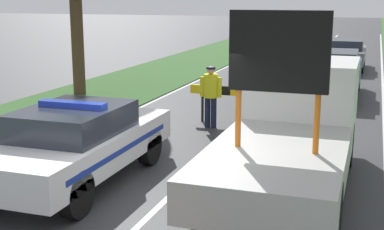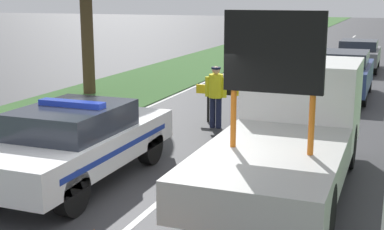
{
  "view_description": "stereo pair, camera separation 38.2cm",
  "coord_description": "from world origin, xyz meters",
  "px_view_note": "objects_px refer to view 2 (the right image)",
  "views": [
    {
      "loc": [
        3.14,
        -7.3,
        3.35
      ],
      "look_at": [
        -0.11,
        2.21,
        1.1
      ],
      "focal_mm": 50.0,
      "sensor_mm": 36.0,
      "label": 1
    },
    {
      "loc": [
        3.5,
        -7.17,
        3.35
      ],
      "look_at": [
        -0.11,
        2.21,
        1.1
      ],
      "focal_mm": 50.0,
      "sensor_mm": 36.0,
      "label": 2
    }
  ],
  "objects_px": {
    "road_barrier": "(257,95)",
    "queued_car_hatch_blue": "(342,73)",
    "traffic_cone_behind_barrier": "(203,161)",
    "work_truck": "(291,126)",
    "queued_car_suv_grey": "(358,54)",
    "police_car": "(77,141)",
    "police_officer": "(216,92)",
    "traffic_cone_centre_front": "(308,123)",
    "pedestrian_civilian": "(258,95)"
  },
  "relations": [
    {
      "from": "police_car",
      "to": "queued_car_hatch_blue",
      "type": "distance_m",
      "value": 10.94
    },
    {
      "from": "police_car",
      "to": "work_truck",
      "type": "distance_m",
      "value": 3.9
    },
    {
      "from": "police_officer",
      "to": "queued_car_suv_grey",
      "type": "bearing_deg",
      "value": -87.47
    },
    {
      "from": "police_car",
      "to": "road_barrier",
      "type": "height_order",
      "value": "police_car"
    },
    {
      "from": "work_truck",
      "to": "pedestrian_civilian",
      "type": "xyz_separation_m",
      "value": [
        -1.48,
        3.47,
        -0.12
      ]
    },
    {
      "from": "work_truck",
      "to": "queued_car_hatch_blue",
      "type": "xyz_separation_m",
      "value": [
        0.0,
        8.93,
        -0.24
      ]
    },
    {
      "from": "road_barrier",
      "to": "traffic_cone_behind_barrier",
      "type": "xyz_separation_m",
      "value": [
        0.02,
        -4.18,
        -0.57
      ]
    },
    {
      "from": "police_car",
      "to": "road_barrier",
      "type": "relative_size",
      "value": 1.39
    },
    {
      "from": "road_barrier",
      "to": "pedestrian_civilian",
      "type": "bearing_deg",
      "value": -67.58
    },
    {
      "from": "traffic_cone_centre_front",
      "to": "traffic_cone_behind_barrier",
      "type": "distance_m",
      "value": 3.91
    },
    {
      "from": "work_truck",
      "to": "traffic_cone_centre_front",
      "type": "distance_m",
      "value": 3.5
    },
    {
      "from": "police_car",
      "to": "traffic_cone_centre_front",
      "type": "relative_size",
      "value": 7.05
    },
    {
      "from": "road_barrier",
      "to": "queued_car_suv_grey",
      "type": "height_order",
      "value": "queued_car_suv_grey"
    },
    {
      "from": "work_truck",
      "to": "pedestrian_civilian",
      "type": "distance_m",
      "value": 3.78
    },
    {
      "from": "police_car",
      "to": "queued_car_suv_grey",
      "type": "bearing_deg",
      "value": 79.86
    },
    {
      "from": "police_car",
      "to": "police_officer",
      "type": "height_order",
      "value": "police_officer"
    },
    {
      "from": "police_car",
      "to": "work_truck",
      "type": "height_order",
      "value": "work_truck"
    },
    {
      "from": "pedestrian_civilian",
      "to": "police_car",
      "type": "bearing_deg",
      "value": -95.0
    },
    {
      "from": "traffic_cone_behind_barrier",
      "to": "queued_car_suv_grey",
      "type": "relative_size",
      "value": 0.13
    },
    {
      "from": "traffic_cone_centre_front",
      "to": "traffic_cone_behind_barrier",
      "type": "xyz_separation_m",
      "value": [
        -1.41,
        -3.65,
        -0.06
      ]
    },
    {
      "from": "road_barrier",
      "to": "queued_car_hatch_blue",
      "type": "height_order",
      "value": "queued_car_hatch_blue"
    },
    {
      "from": "traffic_cone_behind_barrier",
      "to": "traffic_cone_centre_front",
      "type": "bearing_deg",
      "value": 68.87
    },
    {
      "from": "traffic_cone_centre_front",
      "to": "traffic_cone_behind_barrier",
      "type": "relative_size",
      "value": 1.22
    },
    {
      "from": "pedestrian_civilian",
      "to": "police_officer",
      "type": "bearing_deg",
      "value": -156.55
    },
    {
      "from": "police_car",
      "to": "police_officer",
      "type": "relative_size",
      "value": 2.9
    },
    {
      "from": "work_truck",
      "to": "traffic_cone_behind_barrier",
      "type": "distance_m",
      "value": 1.82
    },
    {
      "from": "road_barrier",
      "to": "queued_car_hatch_blue",
      "type": "bearing_deg",
      "value": 75.72
    },
    {
      "from": "traffic_cone_centre_front",
      "to": "road_barrier",
      "type": "bearing_deg",
      "value": 159.61
    },
    {
      "from": "police_car",
      "to": "pedestrian_civilian",
      "type": "distance_m",
      "value": 5.32
    },
    {
      "from": "work_truck",
      "to": "queued_car_suv_grey",
      "type": "xyz_separation_m",
      "value": [
        0.02,
        16.12,
        -0.31
      ]
    },
    {
      "from": "traffic_cone_behind_barrier",
      "to": "work_truck",
      "type": "bearing_deg",
      "value": 7.9
    },
    {
      "from": "queued_car_hatch_blue",
      "to": "queued_car_suv_grey",
      "type": "xyz_separation_m",
      "value": [
        0.02,
        7.19,
        -0.07
      ]
    },
    {
      "from": "police_car",
      "to": "police_officer",
      "type": "bearing_deg",
      "value": 79.22
    },
    {
      "from": "pedestrian_civilian",
      "to": "traffic_cone_centre_front",
      "type": "bearing_deg",
      "value": 16.58
    },
    {
      "from": "police_officer",
      "to": "pedestrian_civilian",
      "type": "distance_m",
      "value": 1.1
    },
    {
      "from": "police_car",
      "to": "traffic_cone_centre_front",
      "type": "height_order",
      "value": "police_car"
    },
    {
      "from": "police_officer",
      "to": "traffic_cone_behind_barrier",
      "type": "height_order",
      "value": "police_officer"
    },
    {
      "from": "work_truck",
      "to": "queued_car_suv_grey",
      "type": "bearing_deg",
      "value": -93.38
    },
    {
      "from": "police_car",
      "to": "traffic_cone_behind_barrier",
      "type": "bearing_deg",
      "value": 31.96
    },
    {
      "from": "pedestrian_civilian",
      "to": "queued_car_suv_grey",
      "type": "relative_size",
      "value": 0.38
    },
    {
      "from": "police_car",
      "to": "queued_car_hatch_blue",
      "type": "bearing_deg",
      "value": 72.26
    },
    {
      "from": "work_truck",
      "to": "police_officer",
      "type": "relative_size",
      "value": 3.61
    },
    {
      "from": "pedestrian_civilian",
      "to": "traffic_cone_centre_front",
      "type": "xyz_separation_m",
      "value": [
        1.27,
        -0.05,
        -0.6
      ]
    },
    {
      "from": "police_car",
      "to": "work_truck",
      "type": "bearing_deg",
      "value": 22.71
    },
    {
      "from": "road_barrier",
      "to": "queued_car_suv_grey",
      "type": "xyz_separation_m",
      "value": [
        1.66,
        12.17,
        -0.09
      ]
    },
    {
      "from": "road_barrier",
      "to": "queued_car_hatch_blue",
      "type": "xyz_separation_m",
      "value": [
        1.64,
        4.97,
        -0.02
      ]
    },
    {
      "from": "road_barrier",
      "to": "queued_car_hatch_blue",
      "type": "relative_size",
      "value": 0.76
    },
    {
      "from": "road_barrier",
      "to": "police_officer",
      "type": "xyz_separation_m",
      "value": [
        -0.93,
        -0.57,
        0.12
      ]
    },
    {
      "from": "pedestrian_civilian",
      "to": "queued_car_suv_grey",
      "type": "height_order",
      "value": "pedestrian_civilian"
    },
    {
      "from": "police_officer",
      "to": "traffic_cone_behind_barrier",
      "type": "xyz_separation_m",
      "value": [
        0.96,
        -3.61,
        -0.69
      ]
    }
  ]
}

